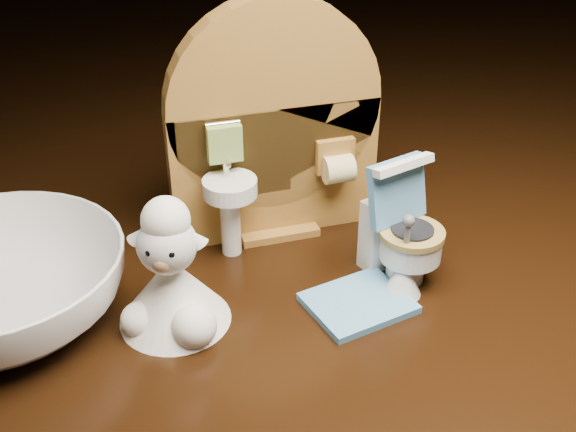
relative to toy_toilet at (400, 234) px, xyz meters
The scene contains 5 objects.
backdrop_panel 0.10m from the toy_toilet, 130.07° to the left, with size 0.13×0.05×0.15m.
toy_toilet is the anchor object (origin of this frame).
bath_mat 0.05m from the toy_toilet, 145.30° to the right, with size 0.05×0.04×0.00m, color #5796C6.
toilet_brush 0.02m from the toy_toilet, 105.90° to the right, with size 0.02×0.02×0.05m.
plush_lamb 0.13m from the toy_toilet, behind, with size 0.06×0.06×0.08m.
Camera 1 is at (-0.11, -0.32, 0.25)m, focal length 45.00 mm.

